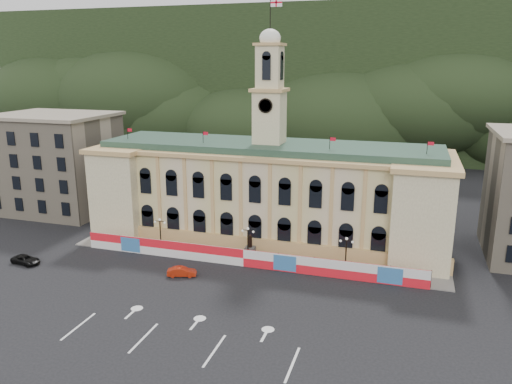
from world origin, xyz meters
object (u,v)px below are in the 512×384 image
(statue, at_px, (250,251))
(black_suv, at_px, (26,260))
(red_sedan, at_px, (182,272))
(lamp_center, at_px, (248,241))

(statue, relative_size, black_suv, 0.80)
(red_sedan, height_order, black_suv, red_sedan)
(statue, bearing_deg, lamp_center, -90.00)
(statue, height_order, black_suv, statue)
(red_sedan, bearing_deg, statue, -56.02)
(red_sedan, relative_size, black_suv, 0.88)
(lamp_center, distance_m, black_suv, 31.85)
(black_suv, bearing_deg, statue, -60.82)
(lamp_center, height_order, black_suv, lamp_center)
(statue, bearing_deg, black_suv, -159.16)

